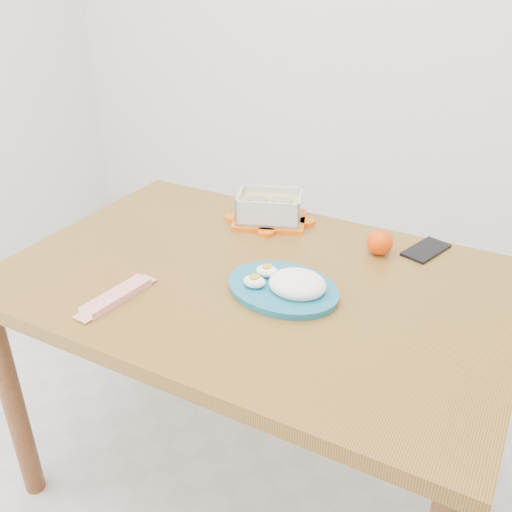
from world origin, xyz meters
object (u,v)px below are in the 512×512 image
at_px(dining_table, 256,305).
at_px(rice_plate, 287,284).
at_px(orange_fruit, 380,242).
at_px(food_container, 270,208).
at_px(smartphone, 426,250).

xyz_separation_m(dining_table, rice_plate, (0.10, -0.04, 0.11)).
relative_size(dining_table, orange_fruit, 18.88).
relative_size(food_container, rice_plate, 0.74).
height_order(orange_fruit, smartphone, orange_fruit).
xyz_separation_m(orange_fruit, rice_plate, (-0.16, -0.29, -0.01)).
relative_size(dining_table, food_container, 5.35).
bearing_deg(orange_fruit, rice_plate, -118.52).
bearing_deg(food_container, dining_table, -89.20).
xyz_separation_m(food_container, orange_fruit, (0.36, -0.07, -0.01)).
relative_size(dining_table, rice_plate, 3.98).
height_order(dining_table, rice_plate, rice_plate).
relative_size(food_container, orange_fruit, 3.53).
bearing_deg(smartphone, rice_plate, -105.13).
height_order(food_container, rice_plate, food_container).
distance_m(dining_table, orange_fruit, 0.38).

